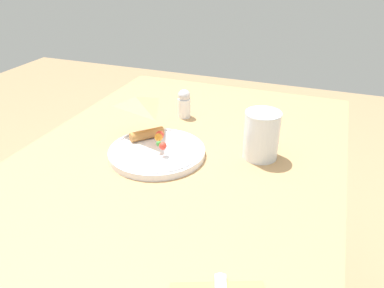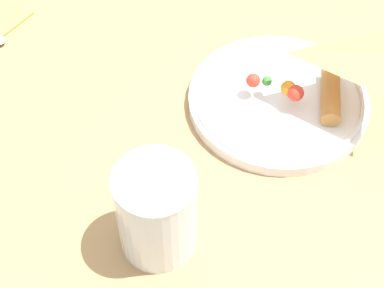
# 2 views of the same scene
# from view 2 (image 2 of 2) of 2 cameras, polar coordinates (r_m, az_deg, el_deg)

# --- Properties ---
(dining_table) EXTENTS (1.28, 0.75, 0.77)m
(dining_table) POSITION_cam_2_polar(r_m,az_deg,el_deg) (0.88, 0.82, 1.63)
(dining_table) COLOR #A87F51
(dining_table) RESTS_ON ground_plane
(plate_pizza) EXTENTS (0.23, 0.23, 0.05)m
(plate_pizza) POSITION_cam_2_polar(r_m,az_deg,el_deg) (0.76, 8.52, 4.48)
(plate_pizza) COLOR white
(plate_pizza) RESTS_ON dining_table
(milk_glass) EXTENTS (0.08, 0.08, 0.11)m
(milk_glass) POSITION_cam_2_polar(r_m,az_deg,el_deg) (0.60, -3.43, -6.79)
(milk_glass) COLOR white
(milk_glass) RESTS_ON dining_table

